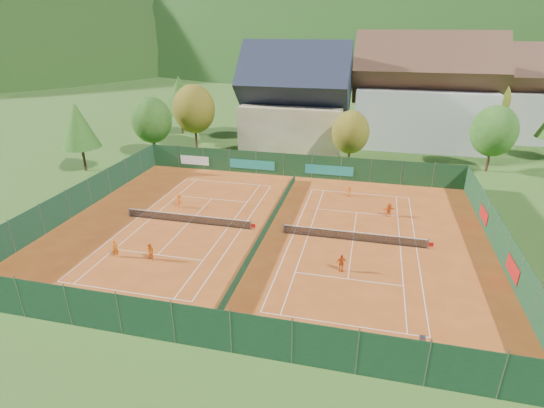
{
  "coord_description": "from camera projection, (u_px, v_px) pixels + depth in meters",
  "views": [
    {
      "loc": [
        8.75,
        -34.67,
        18.08
      ],
      "look_at": [
        0.0,
        2.0,
        2.0
      ],
      "focal_mm": 28.0,
      "sensor_mm": 36.0,
      "label": 1
    }
  ],
  "objects": [
    {
      "name": "loose_ball_4",
      "position": [
        372.0,
        260.0,
        35.04
      ],
      "size": [
        0.07,
        0.07,
        0.07
      ],
      "primitive_type": "sphere",
      "color": "#CCD833",
      "rests_on": "ground"
    },
    {
      "name": "tree_west_back",
      "position": [
        180.0,
        95.0,
        72.88
      ],
      "size": [
        5.6,
        5.6,
        10.0
      ],
      "color": "#472C19",
      "rests_on": "ground"
    },
    {
      "name": "chalet",
      "position": [
        295.0,
        105.0,
        64.86
      ],
      "size": [
        16.2,
        12.0,
        16.0
      ],
      "color": "beige",
      "rests_on": "ground"
    },
    {
      "name": "tennis_net_right",
      "position": [
        355.0,
        236.0,
        38.04
      ],
      "size": [
        13.3,
        0.1,
        1.02
      ],
      "color": "#59595B",
      "rests_on": "ground"
    },
    {
      "name": "hotel_block_a",
      "position": [
        423.0,
        98.0,
        65.88
      ],
      "size": [
        21.6,
        11.0,
        17.25
      ],
      "color": "silver",
      "rests_on": "ground"
    },
    {
      "name": "clay_pad",
      "position": [
        267.0,
        231.0,
        39.98
      ],
      "size": [
        40.0,
        32.0,
        0.01
      ],
      "primitive_type": "cube",
      "color": "#AA4B19",
      "rests_on": "ground"
    },
    {
      "name": "player_left_near",
      "position": [
        115.0,
        249.0,
        35.4
      ],
      "size": [
        0.66,
        0.61,
        1.51
      ],
      "primitive_type": "imported",
      "rotation": [
        0.0,
        0.0,
        0.6
      ],
      "color": "#CE6012",
      "rests_on": "ground"
    },
    {
      "name": "player_right_near",
      "position": [
        341.0,
        263.0,
        33.31
      ],
      "size": [
        0.96,
        0.68,
        1.51
      ],
      "primitive_type": "imported",
      "rotation": [
        0.0,
        0.0,
        0.4
      ],
      "color": "#CB4612",
      "rests_on": "ground"
    },
    {
      "name": "tree_west_mid",
      "position": [
        194.0,
        109.0,
        64.71
      ],
      "size": [
        6.44,
        6.44,
        9.78
      ],
      "color": "#452718",
      "rests_on": "ground"
    },
    {
      "name": "ball_hopper",
      "position": [
        422.0,
        339.0,
        25.57
      ],
      "size": [
        0.34,
        0.34,
        0.8
      ],
      "color": "slate",
      "rests_on": "ground"
    },
    {
      "name": "ground",
      "position": [
        267.0,
        232.0,
        39.99
      ],
      "size": [
        600.0,
        600.0,
        0.0
      ],
      "primitive_type": "plane",
      "color": "#30581B",
      "rests_on": "ground"
    },
    {
      "name": "fence_east",
      "position": [
        501.0,
        241.0,
        35.18
      ],
      "size": [
        0.09,
        32.0,
        3.0
      ],
      "color": "#14391D",
      "rests_on": "ground"
    },
    {
      "name": "hotel_block_b",
      "position": [
        506.0,
        98.0,
        70.34
      ],
      "size": [
        17.28,
        10.0,
        15.5
      ],
      "color": "silver",
      "rests_on": "ground"
    },
    {
      "name": "fence_south",
      "position": [
        202.0,
        328.0,
        25.08
      ],
      "size": [
        40.0,
        0.04,
        3.0
      ],
      "color": "#12331C",
      "rests_on": "ground"
    },
    {
      "name": "mountain_backdrop",
      "position": [
        405.0,
        126.0,
        258.33
      ],
      "size": [
        820.0,
        530.0,
        242.0
      ],
      "color": "black",
      "rests_on": "ground"
    },
    {
      "name": "player_right_far_b",
      "position": [
        389.0,
        210.0,
        42.88
      ],
      "size": [
        1.38,
        0.87,
        1.42
      ],
      "primitive_type": "imported",
      "rotation": [
        0.0,
        0.0,
        3.51
      ],
      "color": "#E85814",
      "rests_on": "ground"
    },
    {
      "name": "court_markings_left",
      "position": [
        188.0,
        223.0,
        41.69
      ],
      "size": [
        11.03,
        23.83,
        0.0
      ],
      "color": "white",
      "rests_on": "ground"
    },
    {
      "name": "player_right_far_a",
      "position": [
        349.0,
        191.0,
        47.96
      ],
      "size": [
        0.63,
        0.45,
        1.2
      ],
      "primitive_type": "imported",
      "rotation": [
        0.0,
        0.0,
        3.02
      ],
      "color": "orange",
      "rests_on": "ground"
    },
    {
      "name": "tennis_net_left",
      "position": [
        189.0,
        219.0,
        41.46
      ],
      "size": [
        13.3,
        0.1,
        1.02
      ],
      "color": "#59595B",
      "rests_on": "ground"
    },
    {
      "name": "player_left_mid",
      "position": [
        150.0,
        252.0,
        34.83
      ],
      "size": [
        0.88,
        0.76,
        1.54
      ],
      "primitive_type": "imported",
      "rotation": [
        0.0,
        0.0,
        -0.27
      ],
      "color": "orange",
      "rests_on": "ground"
    },
    {
      "name": "fence_north",
      "position": [
        294.0,
        166.0,
        53.81
      ],
      "size": [
        40.0,
        0.1,
        3.0
      ],
      "color": "#14391C",
      "rests_on": "ground"
    },
    {
      "name": "fence_west",
      "position": [
        79.0,
        198.0,
        43.66
      ],
      "size": [
        0.04,
        32.0,
        3.0
      ],
      "color": "#163C25",
      "rests_on": "ground"
    },
    {
      "name": "player_left_far",
      "position": [
        179.0,
        201.0,
        45.03
      ],
      "size": [
        1.12,
        1.02,
        1.51
      ],
      "primitive_type": "imported",
      "rotation": [
        0.0,
        0.0,
        2.54
      ],
      "color": "#E95C14",
      "rests_on": "ground"
    },
    {
      "name": "loose_ball_2",
      "position": [
        287.0,
        208.0,
        45.0
      ],
      "size": [
        0.07,
        0.07,
        0.07
      ],
      "primitive_type": "sphere",
      "color": "#CCD833",
      "rests_on": "ground"
    },
    {
      "name": "tree_west_front",
      "position": [
        151.0,
        120.0,
        60.46
      ],
      "size": [
        5.72,
        5.72,
        8.69
      ],
      "color": "#412517",
      "rests_on": "ground"
    },
    {
      "name": "loose_ball_0",
      "position": [
        128.0,
        249.0,
        36.76
      ],
      "size": [
        0.07,
        0.07,
        0.07
      ],
      "primitive_type": "sphere",
      "color": "#CCD833",
      "rests_on": "ground"
    },
    {
      "name": "tree_west_side",
      "position": [
        78.0,
        125.0,
        54.32
      ],
      "size": [
        5.04,
        5.04,
        9.0
      ],
      "color": "#452A18",
      "rests_on": "ground"
    },
    {
      "name": "tree_east_front",
      "position": [
        494.0,
        131.0,
        54.21
      ],
      "size": [
        5.72,
        5.72,
        8.69
      ],
      "color": "#492C1A",
      "rests_on": "ground"
    },
    {
      "name": "court_divider",
      "position": [
        267.0,
        227.0,
        39.79
      ],
      "size": [
        0.03,
        28.8,
        1.0
      ],
      "color": "#13351E",
      "rests_on": "ground"
    },
    {
      "name": "tree_east_back",
      "position": [
        486.0,
        101.0,
        67.57
      ],
      "size": [
        7.15,
        7.15,
        10.86
      ],
      "color": "#442718",
      "rests_on": "ground"
    },
    {
      "name": "tree_center",
      "position": [
        350.0,
        132.0,
        56.53
      ],
      "size": [
        5.01,
        5.01,
        7.6
      ],
      "color": "#473119",
      "rests_on": "ground"
    },
    {
      "name": "court_markings_right",
      "position": [
        353.0,
        241.0,
        38.27
      ],
      "size": [
        11.03,
        23.83,
        0.0
      ],
      "color": "white",
      "rests_on": "ground"
    },
    {
      "name": "loose_ball_1",
      "position": [
        267.0,
        315.0,
        28.49
      ],
      "size": [
        0.07,
        0.07,
        0.07
      ],
      "primitive_type": "sphere",
      "color": "#CCD833",
      "rests_on": "ground"
    },
    {
      "name": "loose_ball_3",
      "position": [
        248.0,
        189.0,
        50.16
      ],
      "size": [
        0.07,
        0.07,
        0.07
      ],
      "primitive_type": "sphere",
      "color": "#CCD833",
      "rests_on": "ground"
    }
  ]
}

